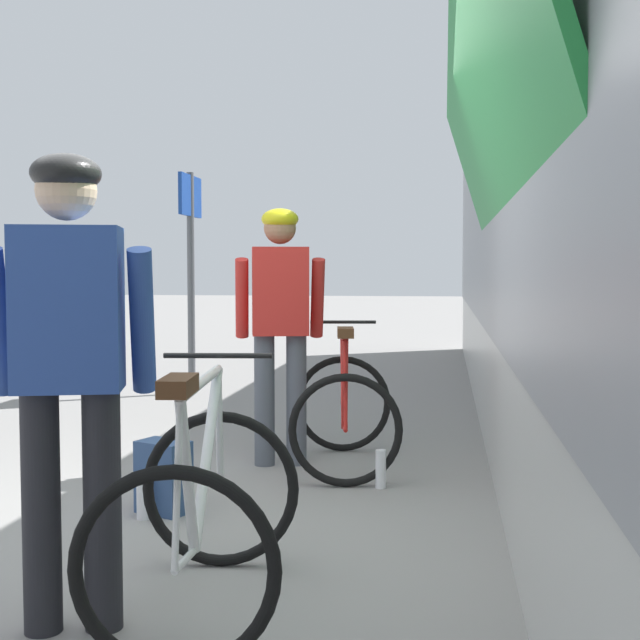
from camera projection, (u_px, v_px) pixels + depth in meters
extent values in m
plane|color=gray|center=(196.00, 547.00, 4.00)|extent=(80.00, 80.00, 0.00)
cube|color=#238C3D|center=(500.00, 182.00, 4.28)|extent=(0.55, 5.11, 1.63)
cube|color=black|center=(528.00, 0.00, 2.77)|extent=(0.04, 1.10, 0.80)
cylinder|color=#4C515B|center=(264.00, 400.00, 5.66)|extent=(0.14, 0.14, 0.90)
cylinder|color=#4C515B|center=(296.00, 400.00, 5.68)|extent=(0.14, 0.14, 0.90)
cube|color=red|center=(280.00, 291.00, 5.62)|extent=(0.43, 0.33, 0.60)
cylinder|color=red|center=(242.00, 298.00, 5.64)|extent=(0.15, 0.27, 0.56)
cylinder|color=red|center=(317.00, 298.00, 5.69)|extent=(0.15, 0.27, 0.56)
sphere|color=#9E7051|center=(280.00, 228.00, 5.60)|extent=(0.22, 0.22, 0.22)
ellipsoid|color=yellow|center=(280.00, 219.00, 5.59)|extent=(0.31, 0.33, 0.14)
cylinder|color=#232328|center=(41.00, 512.00, 3.04)|extent=(0.14, 0.14, 0.90)
cylinder|color=#232328|center=(103.00, 510.00, 3.06)|extent=(0.14, 0.14, 0.90)
cube|color=#2D4C9E|center=(68.00, 309.00, 3.00)|extent=(0.43, 0.33, 0.60)
cylinder|color=#2D4C9E|center=(142.00, 321.00, 3.08)|extent=(0.16, 0.27, 0.56)
sphere|color=beige|center=(66.00, 190.00, 2.98)|extent=(0.22, 0.22, 0.22)
ellipsoid|color=black|center=(66.00, 173.00, 2.98)|extent=(0.32, 0.33, 0.14)
torus|color=black|center=(343.00, 404.00, 6.10)|extent=(0.71, 0.15, 0.71)
torus|color=black|center=(346.00, 430.00, 5.08)|extent=(0.71, 0.15, 0.71)
cylinder|color=red|center=(344.00, 377.00, 5.73)|extent=(0.13, 0.64, 0.63)
cylinder|color=red|center=(344.00, 335.00, 5.59)|extent=(0.16, 0.85, 0.04)
cylinder|color=red|center=(345.00, 385.00, 5.30)|extent=(0.08, 0.28, 0.62)
cylinder|color=red|center=(345.00, 429.00, 5.26)|extent=(0.08, 0.36, 0.08)
cylinder|color=red|center=(345.00, 385.00, 5.12)|extent=(0.04, 0.15, 0.56)
cylinder|color=red|center=(343.00, 367.00, 6.06)|extent=(0.04, 0.09, 0.55)
cylinder|color=black|center=(343.00, 322.00, 6.01)|extent=(0.48, 0.09, 0.02)
cube|color=#4C2D19|center=(345.00, 332.00, 5.13)|extent=(0.13, 0.25, 0.06)
torus|color=black|center=(221.00, 489.00, 3.72)|extent=(0.71, 0.14, 0.71)
torus|color=black|center=(175.00, 571.00, 2.70)|extent=(0.71, 0.14, 0.71)
cylinder|color=white|center=(207.00, 452.00, 3.35)|extent=(0.12, 0.64, 0.63)
cylinder|color=white|center=(201.00, 382.00, 3.21)|extent=(0.14, 0.85, 0.04)
cylinder|color=white|center=(187.00, 478.00, 2.92)|extent=(0.07, 0.28, 0.62)
cylinder|color=white|center=(185.00, 560.00, 2.88)|extent=(0.07, 0.36, 0.08)
cylinder|color=white|center=(177.00, 484.00, 2.74)|extent=(0.04, 0.15, 0.56)
cylinder|color=white|center=(219.00, 430.00, 3.68)|extent=(0.04, 0.09, 0.55)
cylinder|color=black|center=(218.00, 356.00, 3.63)|extent=(0.48, 0.08, 0.02)
cube|color=#4C2D19|center=(178.00, 386.00, 2.75)|extent=(0.13, 0.25, 0.06)
cube|color=navy|center=(164.00, 477.00, 4.56)|extent=(0.33, 0.27, 0.40)
cylinder|color=silver|center=(381.00, 469.00, 5.07)|extent=(0.07, 0.07, 0.24)
cylinder|color=silver|center=(143.00, 500.00, 4.44)|extent=(0.07, 0.07, 0.21)
cylinder|color=#595B60|center=(191.00, 284.00, 8.96)|extent=(0.08, 0.08, 2.40)
cube|color=#193F99|center=(190.00, 196.00, 8.90)|extent=(0.04, 0.70, 0.44)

